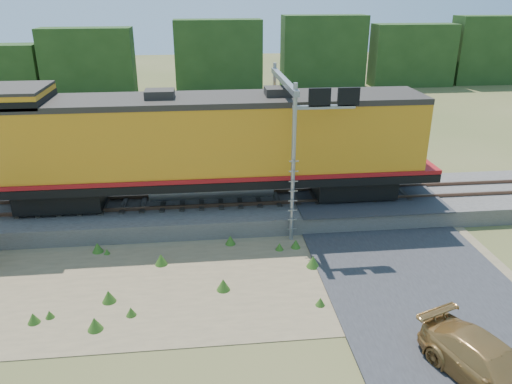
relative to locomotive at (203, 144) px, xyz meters
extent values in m
plane|color=#475123|center=(0.71, -6.00, -3.63)|extent=(140.00, 140.00, 0.00)
cube|color=slate|center=(0.71, 0.00, -3.23)|extent=(70.00, 5.00, 0.80)
cube|color=brown|center=(0.71, -0.72, -2.75)|extent=(70.00, 0.10, 0.16)
cube|color=brown|center=(0.71, 0.72, -2.75)|extent=(70.00, 0.10, 0.16)
cube|color=#8C7754|center=(-1.29, -5.50, -3.61)|extent=(26.00, 8.00, 0.03)
cube|color=#38383A|center=(7.71, 0.00, -2.80)|extent=(7.00, 5.20, 0.06)
cube|color=#38383A|center=(7.71, 16.00, -3.59)|extent=(7.00, 24.00, 0.08)
cube|color=#1D3814|center=(0.71, 32.00, -0.38)|extent=(36.00, 3.00, 6.50)
cube|color=black|center=(-6.50, 0.00, -2.20)|extent=(3.77, 2.41, 0.94)
cube|color=black|center=(7.11, 0.00, -2.20)|extent=(3.77, 2.41, 0.94)
cube|color=black|center=(0.31, 0.00, -1.54)|extent=(20.95, 3.14, 0.38)
cylinder|color=gray|center=(0.31, 0.00, -2.04)|extent=(5.76, 1.26, 1.26)
cube|color=orange|center=(0.31, 0.00, 0.28)|extent=(19.38, 3.04, 3.25)
cube|color=maroon|center=(0.31, 0.00, -1.22)|extent=(20.95, 3.20, 0.19)
cube|color=#28231E|center=(0.31, 0.00, 2.03)|extent=(19.38, 3.09, 0.25)
cube|color=orange|center=(-7.87, 0.00, 2.27)|extent=(2.72, 3.04, 0.73)
cube|color=#28231E|center=(-7.87, 0.00, 2.68)|extent=(2.72, 3.09, 0.13)
cube|color=black|center=(-7.87, 0.00, 2.21)|extent=(2.78, 3.09, 0.37)
cube|color=#28231E|center=(-1.79, 0.00, 2.27)|extent=(1.26, 1.05, 0.47)
cube|color=#28231E|center=(3.45, 0.00, 2.27)|extent=(1.26, 1.05, 0.47)
cylinder|color=gray|center=(3.65, -2.80, -0.22)|extent=(0.18, 0.18, 6.81)
cylinder|color=gray|center=(3.65, 2.80, -0.22)|extent=(0.18, 0.18, 6.81)
cube|color=gray|center=(3.65, 0.00, 2.79)|extent=(0.24, 6.20, 0.24)
cube|color=gray|center=(4.82, -2.80, 2.21)|extent=(2.53, 0.15, 0.15)
cube|color=black|center=(4.62, -2.80, 2.60)|extent=(0.88, 0.15, 0.73)
cube|color=black|center=(5.79, -2.80, 2.60)|extent=(0.88, 0.15, 0.73)
imported|color=#A97B3E|center=(7.54, -11.92, -3.00)|extent=(3.15, 4.66, 1.25)
camera|label=1|loc=(0.01, -21.91, 6.56)|focal=35.00mm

